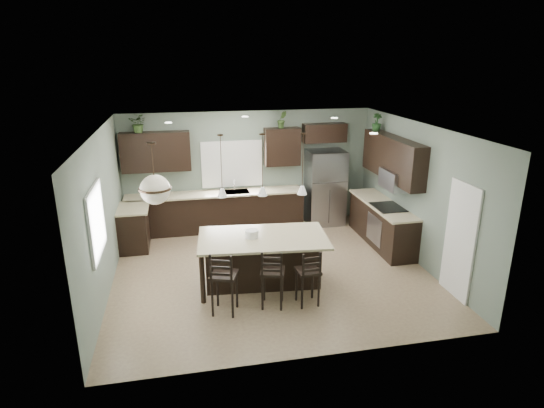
{
  "coord_description": "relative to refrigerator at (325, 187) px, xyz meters",
  "views": [
    {
      "loc": [
        -1.62,
        -7.92,
        4.04
      ],
      "look_at": [
        0.1,
        0.4,
        1.25
      ],
      "focal_mm": 30.0,
      "sensor_mm": 36.0,
      "label": 1
    }
  ],
  "objects": [
    {
      "name": "back_upper_right",
      "position": [
        -1.05,
        0.19,
        1.02
      ],
      "size": [
        0.85,
        0.34,
        0.9
      ],
      "primitive_type": "cube",
      "color": "black",
      "rests_on": "room_shell"
    },
    {
      "name": "pantry_door",
      "position": [
        1.12,
        -3.94,
        0.09
      ],
      "size": [
        0.04,
        0.82,
        2.04
      ],
      "primitive_type": "cube",
      "color": "white",
      "rests_on": "ground"
    },
    {
      "name": "window_back",
      "position": [
        -2.25,
        0.34,
        0.62
      ],
      "size": [
        1.35,
        0.02,
        1.0
      ],
      "primitive_type": "cube",
      "color": "white",
      "rests_on": "room_shell"
    },
    {
      "name": "back_upper_left",
      "position": [
        -4.0,
        0.19,
        1.02
      ],
      "size": [
        1.55,
        0.34,
        0.9
      ],
      "primitive_type": "cube",
      "color": "black",
      "rests_on": "room_shell"
    },
    {
      "name": "plant_back_left",
      "position": [
        -4.32,
        0.16,
        1.69
      ],
      "size": [
        0.46,
        0.43,
        0.42
      ],
      "primitive_type": "imported",
      "rotation": [
        0.0,
        0.0,
        -0.3
      ],
      "color": "#2F4920",
      "rests_on": "back_upper_left"
    },
    {
      "name": "back_lower_cabs",
      "position": [
        -2.7,
        0.06,
        -0.48
      ],
      "size": [
        4.2,
        0.6,
        0.9
      ],
      "primitive_type": "cube",
      "color": "black",
      "rests_on": "ground"
    },
    {
      "name": "bar_stool_left",
      "position": [
        -2.9,
        -3.71,
        -0.37
      ],
      "size": [
        0.52,
        0.52,
        1.11
      ],
      "primitive_type": "cube",
      "rotation": [
        0.0,
        0.0,
        -0.34
      ],
      "color": "black",
      "rests_on": "ground"
    },
    {
      "name": "ground",
      "position": [
        -1.85,
        -2.39,
        -0.93
      ],
      "size": [
        6.0,
        6.0,
        0.0
      ],
      "primitive_type": "plane",
      "color": "#9E8466",
      "rests_on": "ground"
    },
    {
      "name": "cooktop",
      "position": [
        0.83,
        -1.79,
        0.02
      ],
      "size": [
        0.58,
        0.75,
        0.02
      ],
      "primitive_type": "cube",
      "color": "black",
      "rests_on": "right_countertop"
    },
    {
      "name": "wall_oven_front",
      "position": [
        0.54,
        -1.79,
        -0.48
      ],
      "size": [
        0.01,
        0.72,
        0.6
      ],
      "primitive_type": "cube",
      "color": "gray",
      "rests_on": "right_lower_cabs"
    },
    {
      "name": "microwave",
      "position": [
        0.93,
        -1.79,
        0.62
      ],
      "size": [
        0.4,
        0.75,
        0.4
      ],
      "primitive_type": "cube",
      "color": "gray",
      "rests_on": "right_upper_cabs"
    },
    {
      "name": "right_countertop",
      "position": [
        0.83,
        -1.52,
        -0.01
      ],
      "size": [
        0.66,
        2.35,
        0.04
      ],
      "primitive_type": "cube",
      "color": "beige",
      "rests_on": "right_lower_cabs"
    },
    {
      "name": "sink_inset",
      "position": [
        -2.25,
        0.04,
        0.01
      ],
      "size": [
        0.7,
        0.45,
        0.01
      ],
      "primitive_type": "cube",
      "color": "gray",
      "rests_on": "back_countertop"
    },
    {
      "name": "room_shell",
      "position": [
        -1.85,
        -2.39,
        0.77
      ],
      "size": [
        6.0,
        6.0,
        6.0
      ],
      "color": "slate",
      "rests_on": "ground"
    },
    {
      "name": "window_left",
      "position": [
        -4.84,
        -3.19,
        0.62
      ],
      "size": [
        0.02,
        1.1,
        1.0
      ],
      "primitive_type": "cube",
      "color": "white",
      "rests_on": "room_shell"
    },
    {
      "name": "serving_dish",
      "position": [
        -2.3,
        -2.83,
        0.07
      ],
      "size": [
        0.24,
        0.24,
        0.14
      ],
      "primitive_type": "cylinder",
      "color": "white",
      "rests_on": "kitchen_island"
    },
    {
      "name": "pendant_left",
      "position": [
        -2.8,
        -2.79,
        1.32
      ],
      "size": [
        0.17,
        0.17,
        1.1
      ],
      "primitive_type": null,
      "color": "silver",
      "rests_on": "room_shell"
    },
    {
      "name": "pendant_center",
      "position": [
        -2.1,
        -2.85,
        1.32
      ],
      "size": [
        0.17,
        0.17,
        1.1
      ],
      "primitive_type": null,
      "color": "silver",
      "rests_on": "room_shell"
    },
    {
      "name": "plant_back_right",
      "position": [
        -1.07,
        0.16,
        1.68
      ],
      "size": [
        0.23,
        0.18,
        0.41
      ],
      "primitive_type": "imported",
      "rotation": [
        0.0,
        0.0,
        -0.02
      ],
      "color": "#365424",
      "rests_on": "back_upper_right"
    },
    {
      "name": "refrigerator",
      "position": [
        0.0,
        0.0,
        0.0
      ],
      "size": [
        0.9,
        0.74,
        1.85
      ],
      "primitive_type": "cube",
      "color": "gray",
      "rests_on": "ground"
    },
    {
      "name": "right_upper_cabs",
      "position": [
        0.98,
        -1.52,
        1.02
      ],
      "size": [
        0.34,
        2.35,
        0.9
      ],
      "primitive_type": "cube",
      "color": "black",
      "rests_on": "room_shell"
    },
    {
      "name": "faucet",
      "position": [
        -2.25,
        0.01,
        0.16
      ],
      "size": [
        0.02,
        0.02,
        0.28
      ],
      "primitive_type": "cylinder",
      "color": "silver",
      "rests_on": "back_countertop"
    },
    {
      "name": "kitchen_island",
      "position": [
        -2.1,
        -2.85,
        -0.46
      ],
      "size": [
        2.42,
        1.51,
        0.92
      ],
      "primitive_type": "cube",
      "rotation": [
        0.0,
        0.0,
        -0.09
      ],
      "color": "black",
      "rests_on": "ground"
    },
    {
      "name": "fridge_header",
      "position": [
        -0.0,
        0.19,
        1.32
      ],
      "size": [
        1.05,
        0.34,
        0.45
      ],
      "primitive_type": "cube",
      "color": "black",
      "rests_on": "room_shell"
    },
    {
      "name": "left_return_countertop",
      "position": [
        -4.53,
        -0.69,
        -0.01
      ],
      "size": [
        0.66,
        0.96,
        0.04
      ],
      "primitive_type": "cube",
      "color": "beige",
      "rests_on": "left_return_cabs"
    },
    {
      "name": "left_return_cabs",
      "position": [
        -4.55,
        -0.69,
        -0.48
      ],
      "size": [
        0.6,
        0.9,
        0.9
      ],
      "primitive_type": "cube",
      "color": "black",
      "rests_on": "ground"
    },
    {
      "name": "bar_stool_center",
      "position": [
        -2.09,
        -3.67,
        -0.4
      ],
      "size": [
        0.48,
        0.48,
        1.05
      ],
      "primitive_type": "cube",
      "rotation": [
        0.0,
        0.0,
        -0.27
      ],
      "color": "black",
      "rests_on": "ground"
    },
    {
      "name": "chandelier",
      "position": [
        -3.88,
        -3.31,
        1.38
      ],
      "size": [
        0.51,
        0.51,
        0.99
      ],
      "primitive_type": null,
      "color": "#F1E4C5",
      "rests_on": "room_shell"
    },
    {
      "name": "back_countertop",
      "position": [
        -2.7,
        0.04,
        -0.01
      ],
      "size": [
        4.2,
        0.66,
        0.04
      ],
      "primitive_type": "cube",
      "color": "beige",
      "rests_on": "back_lower_cabs"
    },
    {
      "name": "pendant_right",
      "position": [
        -1.4,
        -2.91,
        1.32
      ],
      "size": [
        0.17,
        0.17,
        1.1
      ],
      "primitive_type": null,
      "color": "white",
      "rests_on": "room_shell"
    },
    {
      "name": "right_lower_cabs",
      "position": [
        0.85,
        -1.52,
        -0.48
      ],
      "size": [
        0.6,
        2.35,
        0.9
      ],
      "primitive_type": "cube",
      "color": "black",
      "rests_on": "ground"
    },
    {
      "name": "plant_right_wall",
      "position": [
        0.95,
        -0.67,
        1.67
      ],
      "size": [
        0.23,
        0.23,
        0.39
      ],
      "primitive_type": "imported",
      "rotation": [
        0.0,
        0.0,
        -0.06
      ],
      "color": "#224A20",
      "rests_on": "right_upper_cabs"
    },
    {
      "name": "bar_stool_right",
      "position": [
        -1.5,
        -3.73,
        -0.42
      ],
      "size": [
        0.4,
        0.4,
        1.01
      ],
      "primitive_type": "cube",
      "rotation": [
        0.0,
        0.0,
        0.08
      ],
      "color": "black",
      "rests_on": "ground"
    }
  ]
}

